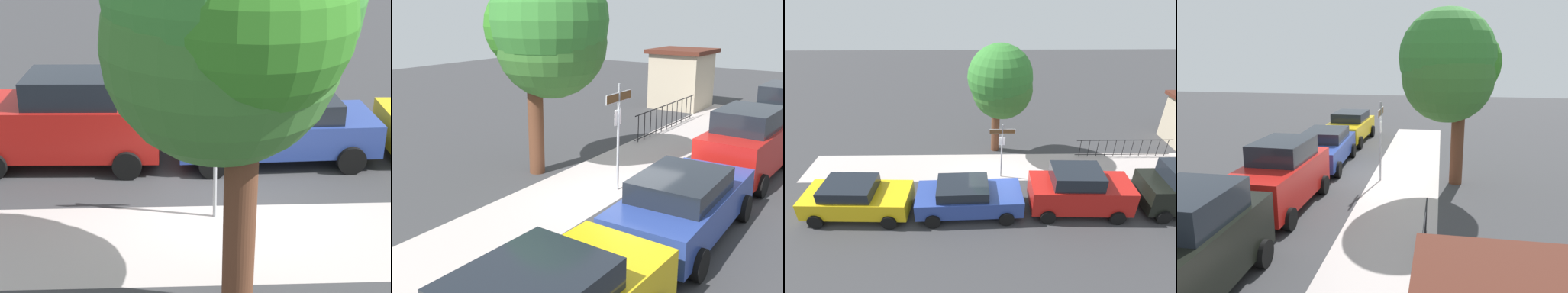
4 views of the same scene
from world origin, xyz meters
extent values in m
plane|color=#38383A|center=(0.00, 0.00, 0.00)|extent=(60.00, 60.00, 0.00)
cube|color=#B3A8A4|center=(2.00, 1.30, 0.00)|extent=(24.00, 2.60, 0.00)
cylinder|color=#9EA0A5|center=(0.38, 0.40, 1.49)|extent=(0.07, 0.07, 2.98)
cube|color=brown|center=(0.38, 0.40, 2.62)|extent=(1.23, 0.02, 0.22)
cube|color=white|center=(0.38, 0.40, 2.62)|extent=(1.26, 0.02, 0.25)
cube|color=silver|center=(0.38, 0.42, 2.07)|extent=(0.32, 0.02, 0.42)
cylinder|color=brown|center=(0.24, 3.20, 1.64)|extent=(0.47, 0.47, 3.28)
sphere|color=#37702C|center=(0.51, 2.76, 3.95)|extent=(3.22, 3.22, 3.22)
sphere|color=#307A21|center=(0.17, 3.33, 4.39)|extent=(2.49, 2.49, 2.49)
sphere|color=#347C30|center=(0.38, 2.71, 4.58)|extent=(3.38, 3.38, 3.38)
cube|color=gold|center=(-6.00, -2.27, 0.72)|extent=(4.54, 1.99, 0.80)
cube|color=black|center=(-6.27, -2.26, 1.36)|extent=(2.20, 1.70, 0.47)
cylinder|color=black|center=(-4.45, -1.39, 0.32)|extent=(0.65, 0.24, 0.64)
cylinder|color=black|center=(-4.50, -3.24, 0.32)|extent=(0.65, 0.24, 0.64)
cylinder|color=black|center=(-7.50, -1.30, 0.32)|extent=(0.65, 0.24, 0.64)
cylinder|color=black|center=(-7.55, -3.15, 0.32)|extent=(0.65, 0.24, 0.64)
cube|color=#293F8E|center=(-1.20, -2.25, 0.70)|extent=(4.57, 1.98, 0.76)
cube|color=black|center=(-1.47, -2.26, 1.30)|extent=(2.22, 1.69, 0.45)
cylinder|color=black|center=(0.30, -1.28, 0.32)|extent=(0.65, 0.24, 0.64)
cylinder|color=black|center=(0.36, -3.12, 0.32)|extent=(0.65, 0.24, 0.64)
cylinder|color=black|center=(-2.76, -1.38, 0.32)|extent=(0.65, 0.24, 0.64)
cylinder|color=black|center=(-2.70, -3.22, 0.32)|extent=(0.65, 0.24, 0.64)
cube|color=#B31813|center=(3.60, -2.21, 0.90)|extent=(4.34, 1.88, 1.17)
cube|color=black|center=(3.34, -2.21, 1.80)|extent=(2.10, 1.60, 0.63)
cylinder|color=black|center=(5.08, -1.39, 0.32)|extent=(0.65, 0.24, 0.64)
cylinder|color=black|center=(5.03, -3.13, 0.32)|extent=(0.65, 0.24, 0.64)
cylinder|color=black|center=(2.17, -1.30, 0.32)|extent=(0.65, 0.24, 0.64)
cylinder|color=black|center=(2.12, -3.04, 0.32)|extent=(0.65, 0.24, 0.64)
cylinder|color=black|center=(6.99, -1.26, 0.32)|extent=(0.64, 0.22, 0.64)
cylinder|color=black|center=(6.98, -3.13, 0.32)|extent=(0.64, 0.22, 0.64)
cylinder|color=black|center=(7.52, 2.30, 1.05)|extent=(5.46, 0.04, 0.04)
cylinder|color=black|center=(7.52, 2.30, 0.12)|extent=(5.46, 0.04, 0.04)
cylinder|color=black|center=(5.03, 2.30, 0.53)|extent=(0.03, 0.03, 1.05)
cylinder|color=black|center=(5.53, 2.30, 0.53)|extent=(0.03, 0.03, 1.05)
cylinder|color=black|center=(6.03, 2.30, 0.53)|extent=(0.03, 0.03, 1.05)
cylinder|color=black|center=(6.52, 2.30, 0.53)|extent=(0.03, 0.03, 1.05)
cylinder|color=black|center=(7.02, 2.30, 0.53)|extent=(0.03, 0.03, 1.05)
cylinder|color=black|center=(7.52, 2.30, 0.53)|extent=(0.03, 0.03, 1.05)
cylinder|color=black|center=(8.01, 2.30, 0.53)|extent=(0.03, 0.03, 1.05)
cylinder|color=black|center=(8.51, 2.30, 0.53)|extent=(0.03, 0.03, 1.05)
cylinder|color=black|center=(9.01, 2.30, 0.53)|extent=(0.03, 0.03, 1.05)
cylinder|color=black|center=(9.50, 2.30, 0.53)|extent=(0.03, 0.03, 1.05)
cylinder|color=black|center=(10.00, 2.30, 0.53)|extent=(0.03, 0.03, 1.05)
camera|label=1|loc=(1.13, 10.41, 5.84)|focal=54.73mm
camera|label=2|loc=(-10.27, -5.95, 4.86)|focal=43.52mm
camera|label=3|loc=(-0.90, -12.79, 9.34)|focal=28.36mm
camera|label=4|loc=(14.59, 2.55, 4.76)|focal=36.42mm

